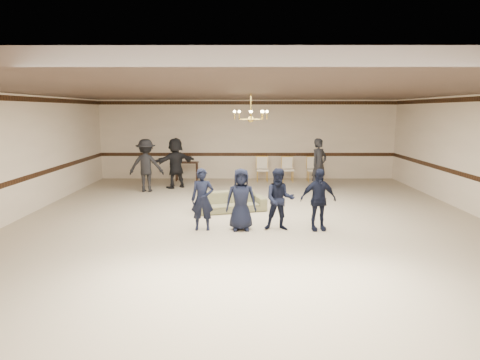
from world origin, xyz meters
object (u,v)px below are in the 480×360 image
object	(u,v)px
banquet_chair_right	(313,170)
boy_d	(318,200)
console_table	(187,171)
boy_b	(241,199)
adult_left	(146,165)
banquet_chair_mid	(288,170)
boy_a	(202,199)
boy_c	(280,199)
adult_mid	(176,163)
chandelier	(251,107)
adult_right	(319,164)
banquet_chair_left	(262,169)
settee	(232,202)

from	to	relation	value
banquet_chair_right	boy_d	bearing A→B (deg)	-98.08
banquet_chair_right	console_table	xyz separation A→B (m)	(-5.00, 0.20, -0.10)
boy_b	adult_left	world-z (taller)	adult_left
banquet_chair_right	banquet_chair_mid	bearing A→B (deg)	-179.26
banquet_chair_right	console_table	bearing A→B (deg)	178.45
boy_a	boy_c	distance (m)	1.80
boy_b	console_table	bearing A→B (deg)	104.47
adult_mid	boy_a	bearing A→B (deg)	68.86
boy_d	banquet_chair_right	xyz separation A→B (m)	(1.03, 6.65, -0.25)
chandelier	boy_c	distance (m)	2.64
banquet_chair_mid	boy_c	bearing A→B (deg)	-103.45
chandelier	adult_left	bearing A→B (deg)	137.43
adult_left	banquet_chair_right	xyz separation A→B (m)	(6.10, 2.01, -0.43)
adult_right	banquet_chair_left	bearing A→B (deg)	101.64
boy_b	banquet_chair_right	size ratio (longest dim) A/B	1.51
boy_d	adult_right	distance (m)	5.03
banquet_chair_left	console_table	xyz separation A→B (m)	(-3.00, 0.20, -0.10)
banquet_chair_mid	boy_d	bearing A→B (deg)	-95.74
boy_c	adult_mid	xyz separation A→B (m)	(-3.27, 5.34, 0.18)
boy_d	boy_a	bearing A→B (deg)	171.79
boy_b	boy_d	world-z (taller)	same
boy_b	banquet_chair_left	bearing A→B (deg)	79.77
boy_c	adult_left	bearing A→B (deg)	134.66
banquet_chair_left	banquet_chair_right	bearing A→B (deg)	-2.98
banquet_chair_left	boy_a	bearing A→B (deg)	-107.58
adult_mid	adult_right	bearing A→B (deg)	139.00
banquet_chair_left	console_table	bearing A→B (deg)	173.21
adult_mid	boy_b	bearing A→B (deg)	77.41
boy_a	adult_left	xyz separation A→B (m)	(-2.37, 4.64, 0.18)
banquet_chair_mid	banquet_chair_right	xyz separation A→B (m)	(1.00, 0.00, 0.00)
adult_left	adult_right	size ratio (longest dim) A/B	1.00
boy_c	adult_right	bearing A→B (deg)	72.34
boy_c	console_table	world-z (taller)	boy_c
chandelier	boy_c	world-z (taller)	chandelier
adult_right	console_table	size ratio (longest dim) A/B	1.99
boy_a	banquet_chair_mid	xyz separation A→B (m)	(2.73, 6.65, -0.25)
boy_d	banquet_chair_left	xyz separation A→B (m)	(-0.97, 6.65, -0.25)
adult_mid	console_table	bearing A→B (deg)	-133.99
adult_left	banquet_chair_left	distance (m)	4.59
adult_right	boy_c	bearing A→B (deg)	-146.73
adult_right	boy_d	bearing A→B (deg)	-137.06
boy_c	banquet_chair_left	distance (m)	6.65
settee	adult_left	bearing A→B (deg)	120.06
console_table	banquet_chair_right	bearing A→B (deg)	2.82
boy_c	adult_right	xyz separation A→B (m)	(1.83, 4.94, 0.18)
adult_left	adult_mid	size ratio (longest dim) A/B	1.00
boy_c	adult_right	size ratio (longest dim) A/B	0.80
settee	banquet_chair_mid	xyz separation A→B (m)	(2.09, 4.83, 0.21)
chandelier	adult_mid	xyz separation A→B (m)	(-2.62, 3.93, -1.97)
settee	adult_mid	bearing A→B (deg)	104.12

